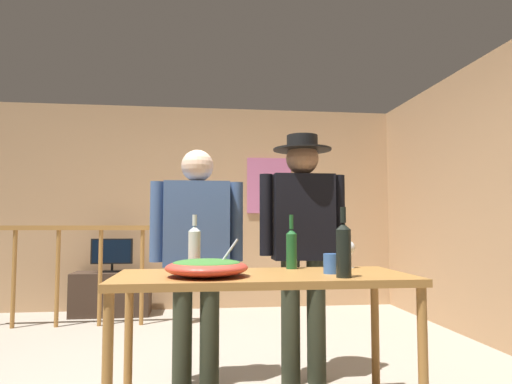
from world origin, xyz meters
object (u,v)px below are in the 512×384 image
object	(u,v)px
flat_screen_tv	(112,252)
wine_bottle_clear	(194,247)
wine_glass	(349,249)
wine_bottle_green	(291,248)
person_standing_right	(303,232)
salad_bowl	(207,267)
person_standing_left	(197,244)
framed_picture	(269,186)
wine_bottle_dark	(344,249)
mug_blue	(332,264)
tv_console	(112,294)
stair_railing	(117,263)
serving_table	(263,288)

from	to	relation	value
flat_screen_tv	wine_bottle_clear	world-z (taller)	wine_bottle_clear
wine_glass	wine_bottle_green	size ratio (longest dim) A/B	0.51
flat_screen_tv	person_standing_right	size ratio (longest dim) A/B	0.28
salad_bowl	wine_bottle_clear	xyz separation A→B (m)	(-0.07, 0.30, 0.09)
wine_bottle_clear	person_standing_left	size ratio (longest dim) A/B	0.21
framed_picture	wine_bottle_dark	world-z (taller)	framed_picture
wine_bottle_clear	mug_blue	bearing A→B (deg)	-17.59
wine_bottle_green	person_standing_left	bearing A→B (deg)	148.07
tv_console	mug_blue	xyz separation A→B (m)	(1.76, -3.18, 0.61)
wine_bottle_dark	stair_railing	bearing A→B (deg)	119.87
flat_screen_tv	wine_glass	bearing A→B (deg)	-55.51
flat_screen_tv	serving_table	world-z (taller)	flat_screen_tv
flat_screen_tv	wine_bottle_dark	bearing A→B (deg)	-62.10
mug_blue	salad_bowl	bearing A→B (deg)	-175.02
wine_bottle_green	serving_table	bearing A→B (deg)	-129.96
stair_railing	wine_glass	xyz separation A→B (m)	(1.80, -2.31, 0.26)
serving_table	wine_glass	bearing A→B (deg)	24.71
framed_picture	person_standing_right	bearing A→B (deg)	-93.87
salad_bowl	wine_glass	bearing A→B (deg)	22.18
framed_picture	wine_bottle_green	bearing A→B (deg)	-96.18
stair_railing	serving_table	bearing A→B (deg)	-64.63
serving_table	person_standing_left	distance (m)	0.74
flat_screen_tv	wine_bottle_clear	size ratio (longest dim) A/B	1.46
flat_screen_tv	wine_bottle_green	bearing A→B (deg)	-60.90
person_standing_left	mug_blue	bearing A→B (deg)	139.02
serving_table	person_standing_right	world-z (taller)	person_standing_right
wine_glass	person_standing_right	distance (m)	0.42
wine_bottle_green	person_standing_right	distance (m)	0.40
flat_screen_tv	person_standing_left	world-z (taller)	person_standing_left
person_standing_left	tv_console	bearing A→B (deg)	-68.07
stair_railing	wine_bottle_clear	distance (m)	2.54
stair_railing	wine_bottle_clear	bearing A→B (deg)	-70.37
wine_bottle_clear	person_standing_right	xyz separation A→B (m)	(0.74, 0.41, 0.08)
framed_picture	salad_bowl	distance (m)	3.71
wine_bottle_green	wine_bottle_clear	world-z (taller)	wine_bottle_green
wine_glass	wine_bottle_dark	size ratio (longest dim) A/B	0.47
framed_picture	tv_console	world-z (taller)	framed_picture
framed_picture	stair_railing	distance (m)	2.18
wine_bottle_clear	mug_blue	xyz separation A→B (m)	(0.75, -0.24, -0.08)
mug_blue	flat_screen_tv	bearing A→B (deg)	119.18
wine_bottle_dark	salad_bowl	bearing A→B (deg)	169.47
serving_table	salad_bowl	bearing A→B (deg)	-162.80
framed_picture	flat_screen_tv	bearing A→B (deg)	-170.59
tv_console	mug_blue	world-z (taller)	mug_blue
mug_blue	wine_bottle_dark	bearing A→B (deg)	-87.43
tv_console	wine_bottle_green	size ratio (longest dim) A/B	2.74
serving_table	wine_glass	xyz separation A→B (m)	(0.58, 0.27, 0.20)
tv_console	flat_screen_tv	world-z (taller)	flat_screen_tv
tv_console	mug_blue	distance (m)	3.69
serving_table	framed_picture	bearing A→B (deg)	80.80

